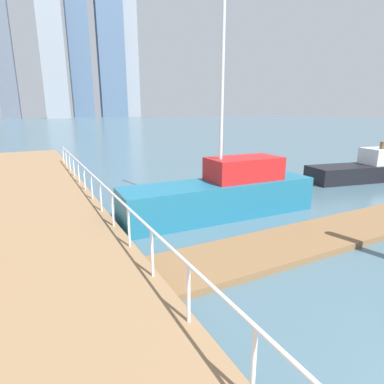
{
  "coord_description": "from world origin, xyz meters",
  "views": [
    {
      "loc": [
        -5.19,
        -0.05,
        3.82
      ],
      "look_at": [
        -0.75,
        8.44,
        1.3
      ],
      "focal_mm": 29.36,
      "sensor_mm": 36.0,
      "label": 1
    }
  ],
  "objects": [
    {
      "name": "ground_plane",
      "position": [
        0.0,
        20.0,
        0.0
      ],
      "size": [
        300.0,
        300.0,
        0.0
      ],
      "primitive_type": "plane",
      "color": "#476675"
    },
    {
      "name": "moored_boat_1",
      "position": [
        1.03,
        9.32,
        0.84
      ],
      "size": [
        7.4,
        2.06,
        9.75
      ],
      "color": "#1E6B8C",
      "rests_on": "ground_plane"
    },
    {
      "name": "skyline_tower_6",
      "position": [
        49.49,
        179.31,
        35.5
      ],
      "size": [
        7.97,
        11.94,
        71.0
      ],
      "primitive_type": "cube",
      "rotation": [
        0.0,
        0.0,
        -0.02
      ],
      "color": "#8C939E",
      "rests_on": "ground_plane"
    },
    {
      "name": "skyline_tower_4",
      "position": [
        22.9,
        174.77,
        41.59
      ],
      "size": [
        10.63,
        12.19,
        83.18
      ],
      "primitive_type": "cube",
      "rotation": [
        0.0,
        0.0,
        -0.08
      ],
      "color": "slate",
      "rests_on": "ground_plane"
    },
    {
      "name": "boardwalk_railing",
      "position": [
        -3.15,
        8.99,
        1.24
      ],
      "size": [
        0.06,
        26.82,
        1.08
      ],
      "color": "white",
      "rests_on": "boardwalk"
    },
    {
      "name": "skyline_tower_5",
      "position": [
        38.47,
        173.23,
        31.49
      ],
      "size": [
        13.6,
        6.95,
        62.99
      ],
      "primitive_type": "cube",
      "rotation": [
        0.0,
        0.0,
        -0.06
      ],
      "color": "slate",
      "rests_on": "ground_plane"
    },
    {
      "name": "skyline_tower_2",
      "position": [
        -9.71,
        170.66,
        28.23
      ],
      "size": [
        7.83,
        7.63,
        56.45
      ],
      "primitive_type": "cube",
      "rotation": [
        0.0,
        0.0,
        -0.06
      ],
      "color": "slate",
      "rests_on": "ground_plane"
    },
    {
      "name": "dock_piling_0",
      "position": [
        11.83,
        10.27,
        1.07
      ],
      "size": [
        0.25,
        0.25,
        2.15
      ],
      "primitive_type": "cylinder",
      "color": "brown",
      "rests_on": "ground_plane"
    },
    {
      "name": "moored_boat_2",
      "position": [
        11.85,
        10.57,
        0.65
      ],
      "size": [
        7.48,
        3.09,
        1.76
      ],
      "color": "black",
      "rests_on": "ground_plane"
    },
    {
      "name": "floating_dock",
      "position": [
        2.11,
        6.04,
        0.09
      ],
      "size": [
        11.22,
        2.0,
        0.18
      ],
      "primitive_type": "cube",
      "color": "olive",
      "rests_on": "ground_plane"
    },
    {
      "name": "skyline_tower_3",
      "position": [
        9.15,
        159.75,
        36.17
      ],
      "size": [
        10.46,
        7.27,
        72.35
      ],
      "primitive_type": "cube",
      "rotation": [
        0.0,
        0.0,
        -0.05
      ],
      "color": "#8C939E",
      "rests_on": "ground_plane"
    }
  ]
}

